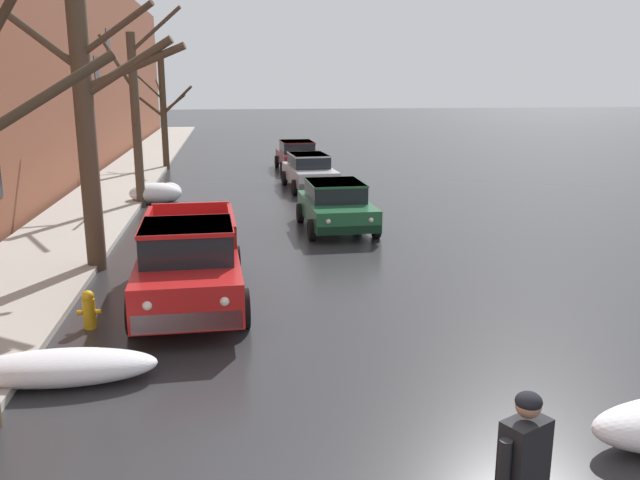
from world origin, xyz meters
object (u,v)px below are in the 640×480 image
at_px(pedestrian_with_coffee, 523,469).
at_px(fire_hydrant, 89,309).
at_px(bare_tree_second_along_sidewalk, 91,119).
at_px(sedan_green_parked_kerbside_close, 336,205).
at_px(sedan_silver_parked_kerbside_mid, 309,171).
at_px(sedan_maroon_parked_far_down_block, 297,155).
at_px(bare_tree_mid_block, 136,112).
at_px(bare_tree_far_down_block, 164,110).
at_px(pickup_truck_red_approaching_near_lane, 189,261).

xyz_separation_m(pedestrian_with_coffee, fire_hydrant, (-5.02, 6.71, -0.68)).
relative_size(bare_tree_second_along_sidewalk, sedan_green_parked_kerbside_close, 1.59).
bearing_deg(sedan_silver_parked_kerbside_mid, bare_tree_second_along_sidewalk, -119.57).
distance_m(sedan_green_parked_kerbside_close, sedan_maroon_parked_far_down_block, 13.43).
bearing_deg(pedestrian_with_coffee, bare_tree_mid_block, 106.61).
bearing_deg(sedan_green_parked_kerbside_close, bare_tree_far_down_block, 112.82).
bearing_deg(fire_hydrant, sedan_maroon_parked_far_down_block, 74.10).
bearing_deg(bare_tree_second_along_sidewalk, pedestrian_with_coffee, -62.60).
bearing_deg(bare_tree_second_along_sidewalk, sedan_silver_parked_kerbside_mid, 60.43).
xyz_separation_m(pickup_truck_red_approaching_near_lane, sedan_green_parked_kerbside_close, (3.93, 6.22, -0.13)).
xyz_separation_m(pickup_truck_red_approaching_near_lane, sedan_silver_parked_kerbside_mid, (4.06, 13.82, -0.13)).
xyz_separation_m(bare_tree_mid_block, sedan_maroon_parked_far_down_block, (6.49, 8.64, -2.52)).
distance_m(bare_tree_far_down_block, sedan_silver_parked_kerbside_mid, 9.85).
bearing_deg(sedan_maroon_parked_far_down_block, fire_hydrant, -105.90).
distance_m(bare_tree_far_down_block, fire_hydrant, 22.27).
xyz_separation_m(sedan_green_parked_kerbside_close, fire_hydrant, (-5.65, -7.31, -0.40)).
relative_size(bare_tree_far_down_block, sedan_green_parked_kerbside_close, 1.41).
height_order(bare_tree_second_along_sidewalk, sedan_silver_parked_kerbside_mid, bare_tree_second_along_sidewalk).
xyz_separation_m(sedan_green_parked_kerbside_close, sedan_maroon_parked_far_down_block, (0.25, 13.42, 0.00)).
relative_size(sedan_maroon_parked_far_down_block, fire_hydrant, 5.90).
distance_m(bare_tree_mid_block, fire_hydrant, 12.46).
relative_size(bare_tree_second_along_sidewalk, sedan_maroon_parked_far_down_block, 1.51).
height_order(bare_tree_second_along_sidewalk, pedestrian_with_coffee, bare_tree_second_along_sidewalk).
height_order(bare_tree_mid_block, pedestrian_with_coffee, bare_tree_mid_block).
xyz_separation_m(bare_tree_far_down_block, sedan_green_parked_kerbside_close, (6.23, -14.80, -2.16)).
height_order(bare_tree_second_along_sidewalk, bare_tree_mid_block, bare_tree_mid_block).
xyz_separation_m(pickup_truck_red_approaching_near_lane, fire_hydrant, (-1.73, -1.09, -0.52)).
distance_m(bare_tree_mid_block, bare_tree_far_down_block, 10.03).
xyz_separation_m(bare_tree_far_down_block, pickup_truck_red_approaching_near_lane, (2.30, -21.03, -2.03)).
relative_size(pedestrian_with_coffee, fire_hydrant, 2.48).
height_order(bare_tree_mid_block, sedan_maroon_parked_far_down_block, bare_tree_mid_block).
height_order(sedan_silver_parked_kerbside_mid, pedestrian_with_coffee, pedestrian_with_coffee).
height_order(bare_tree_mid_block, sedan_silver_parked_kerbside_mid, bare_tree_mid_block).
bearing_deg(bare_tree_mid_block, sedan_green_parked_kerbside_close, -37.46).
distance_m(sedan_maroon_parked_far_down_block, fire_hydrant, 21.57).
bearing_deg(bare_tree_second_along_sidewalk, bare_tree_far_down_block, 90.33).
relative_size(bare_tree_second_along_sidewalk, bare_tree_far_down_block, 1.13).
height_order(bare_tree_far_down_block, sedan_silver_parked_kerbside_mid, bare_tree_far_down_block).
distance_m(bare_tree_second_along_sidewalk, sedan_silver_parked_kerbside_mid, 12.97).
bearing_deg(bare_tree_mid_block, pedestrian_with_coffee, -73.39).
relative_size(sedan_green_parked_kerbside_close, sedan_silver_parked_kerbside_mid, 0.93).
xyz_separation_m(pickup_truck_red_approaching_near_lane, sedan_maroon_parked_far_down_block, (4.18, 19.65, -0.13)).
height_order(pickup_truck_red_approaching_near_lane, sedan_silver_parked_kerbside_mid, pickup_truck_red_approaching_near_lane).
bearing_deg(bare_tree_far_down_block, fire_hydrant, -88.51).
relative_size(sedan_green_parked_kerbside_close, fire_hydrant, 5.60).
height_order(pickup_truck_red_approaching_near_lane, fire_hydrant, pickup_truck_red_approaching_near_lane).
distance_m(bare_tree_second_along_sidewalk, sedan_green_parked_kerbside_close, 7.53).
relative_size(bare_tree_second_along_sidewalk, bare_tree_mid_block, 0.94).
height_order(bare_tree_second_along_sidewalk, sedan_maroon_parked_far_down_block, bare_tree_second_along_sidewalk).
distance_m(sedan_silver_parked_kerbside_mid, sedan_maroon_parked_far_down_block, 5.83).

